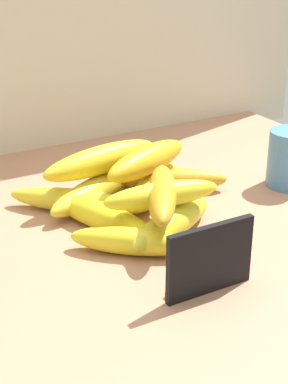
# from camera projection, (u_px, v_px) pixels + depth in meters

# --- Properties ---
(counter_top) EXTENTS (1.10, 0.76, 0.03)m
(counter_top) POSITION_uv_depth(u_px,v_px,m) (97.00, 254.00, 0.79)
(counter_top) COLOR #AB785B
(counter_top) RESTS_ON ground
(chalkboard_sign) EXTENTS (0.11, 0.02, 0.08)m
(chalkboard_sign) POSITION_uv_depth(u_px,v_px,m) (210.00, 262.00, 0.67)
(chalkboard_sign) COLOR black
(chalkboard_sign) RESTS_ON counter_top
(banana_0) EXTENTS (0.16, 0.14, 0.04)m
(banana_0) POSITION_uv_depth(u_px,v_px,m) (155.00, 186.00, 0.90)
(banana_0) COLOR yellow
(banana_0) RESTS_ON counter_top
(banana_1) EXTENTS (0.17, 0.11, 0.04)m
(banana_1) POSITION_uv_depth(u_px,v_px,m) (172.00, 223.00, 0.79)
(banana_1) COLOR gold
(banana_1) RESTS_ON counter_top
(banana_2) EXTENTS (0.17, 0.16, 0.04)m
(banana_2) POSITION_uv_depth(u_px,v_px,m) (76.00, 201.00, 0.86)
(banana_2) COLOR yellow
(banana_2) RESTS_ON counter_top
(banana_3) EXTENTS (0.11, 0.19, 0.04)m
(banana_3) POSITION_uv_depth(u_px,v_px,m) (100.00, 216.00, 0.81)
(banana_3) COLOR yellow
(banana_3) RESTS_ON counter_top
(banana_4) EXTENTS (0.20, 0.13, 0.04)m
(banana_4) POSITION_uv_depth(u_px,v_px,m) (99.00, 189.00, 0.89)
(banana_4) COLOR yellow
(banana_4) RESTS_ON counter_top
(banana_5) EXTENTS (0.14, 0.13, 0.04)m
(banana_5) POSITION_uv_depth(u_px,v_px,m) (131.00, 241.00, 0.75)
(banana_5) COLOR yellow
(banana_5) RESTS_ON counter_top
(banana_6) EXTENTS (0.17, 0.11, 0.04)m
(banana_6) POSITION_uv_depth(u_px,v_px,m) (172.00, 180.00, 0.93)
(banana_6) COLOR gold
(banana_6) RESTS_ON counter_top
(banana_7) EXTENTS (0.17, 0.11, 0.04)m
(banana_7) POSITION_uv_depth(u_px,v_px,m) (147.00, 160.00, 0.88)
(banana_7) COLOR gold
(banana_7) RESTS_ON banana_0
(banana_8) EXTENTS (0.16, 0.06, 0.03)m
(banana_8) POSITION_uv_depth(u_px,v_px,m) (162.00, 195.00, 0.78)
(banana_8) COLOR yellow
(banana_8) RESTS_ON banana_1
(banana_9) EXTENTS (0.21, 0.08, 0.04)m
(banana_9) POSITION_uv_depth(u_px,v_px,m) (101.00, 160.00, 0.88)
(banana_9) COLOR yellow
(banana_9) RESTS_ON banana_4
(banana_10) EXTENTS (0.12, 0.17, 0.04)m
(banana_10) POSITION_uv_depth(u_px,v_px,m) (162.00, 193.00, 0.78)
(banana_10) COLOR #C1901D
(banana_10) RESTS_ON banana_1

